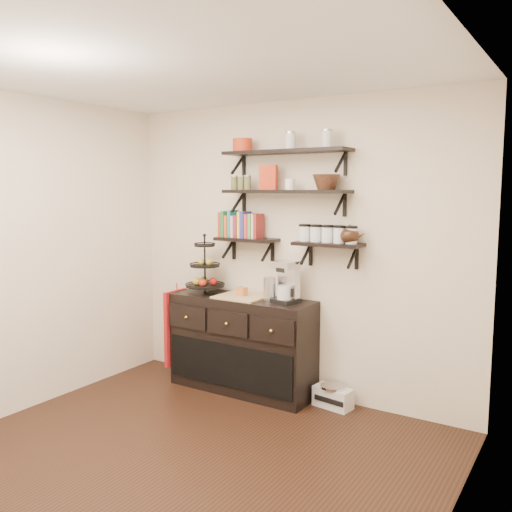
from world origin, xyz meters
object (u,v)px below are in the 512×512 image
object	(u,v)px
radio	(333,396)
coffee_maker	(287,283)
sideboard	(242,344)
fruit_stand	(205,273)

from	to	relation	value
radio	coffee_maker	bearing A→B (deg)	-165.10
coffee_maker	sideboard	bearing A→B (deg)	-165.09
fruit_stand	radio	bearing A→B (deg)	3.07
fruit_stand	radio	distance (m)	1.67
sideboard	radio	world-z (taller)	sideboard
sideboard	fruit_stand	bearing A→B (deg)	179.44
fruit_stand	sideboard	bearing A→B (deg)	-0.56
sideboard	coffee_maker	world-z (taller)	coffee_maker
radio	fruit_stand	bearing A→B (deg)	-168.51
fruit_stand	coffee_maker	distance (m)	0.89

